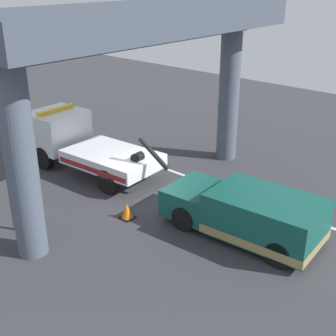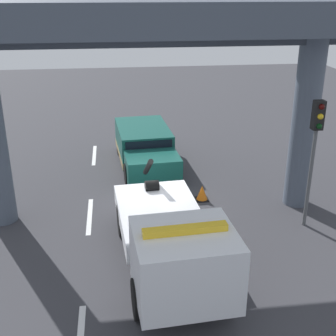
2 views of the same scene
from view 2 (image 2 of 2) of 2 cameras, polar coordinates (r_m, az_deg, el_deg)
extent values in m
cube|color=#38383D|center=(15.74, -1.60, -5.82)|extent=(60.00, 40.00, 0.10)
cube|color=silver|center=(21.16, -9.42, 1.65)|extent=(2.60, 0.16, 0.01)
cube|color=silver|center=(15.69, -10.01, -6.06)|extent=(2.60, 0.16, 0.01)
cube|color=white|center=(13.49, -1.11, -6.24)|extent=(3.99, 2.65, 0.55)
cube|color=white|center=(10.42, 2.14, -12.20)|extent=(2.20, 2.44, 1.65)
cube|color=black|center=(9.72, 3.01, -12.45)|extent=(0.21, 2.21, 0.66)
cube|color=maroon|center=(13.76, 3.87, -6.07)|extent=(3.64, 0.27, 0.20)
cylinder|color=black|center=(15.13, -2.58, 0.11)|extent=(1.42, 0.28, 1.07)
cylinder|color=black|center=(14.53, -2.07, -2.30)|extent=(0.39, 0.47, 0.36)
cube|color=yellow|center=(9.93, 2.22, -7.90)|extent=(0.37, 1.93, 0.16)
cylinder|color=black|center=(11.39, 7.12, -15.03)|extent=(1.02, 0.39, 1.00)
cylinder|color=black|center=(11.01, -3.68, -16.38)|extent=(1.02, 0.39, 1.00)
cylinder|color=black|center=(14.54, 2.43, -5.91)|extent=(1.02, 0.39, 1.00)
cylinder|color=black|center=(14.25, -5.79, -6.65)|extent=(1.02, 0.39, 1.00)
cube|color=#145147|center=(20.03, -3.21, 3.47)|extent=(3.60, 2.43, 1.35)
cube|color=#145147|center=(17.70, -2.01, 0.19)|extent=(1.87, 2.22, 0.95)
cube|color=black|center=(18.30, -2.46, 2.61)|extent=(0.19, 1.94, 0.59)
cube|color=#9E8451|center=(20.19, -3.18, 2.14)|extent=(3.62, 2.45, 0.28)
cylinder|color=black|center=(18.10, 0.92, -0.25)|extent=(0.86, 0.34, 0.84)
cylinder|color=black|center=(17.83, -5.13, -0.71)|extent=(0.86, 0.34, 0.84)
cylinder|color=black|center=(21.21, -0.98, 3.21)|extent=(0.86, 0.34, 0.84)
cylinder|color=black|center=(20.98, -6.15, 2.86)|extent=(0.86, 0.34, 0.84)
cylinder|color=#4C5666|center=(15.95, 17.10, 5.43)|extent=(0.90, 0.90, 6.01)
cube|color=#414956|center=(14.00, -1.94, 18.71)|extent=(3.60, 12.32, 0.97)
cube|color=#353C47|center=(14.06, -1.91, 16.00)|extent=(0.50, 11.92, 0.36)
cylinder|color=#515456|center=(14.89, 17.70, -1.36)|extent=(0.12, 0.12, 3.32)
cube|color=black|center=(14.22, 18.69, 6.44)|extent=(0.28, 0.32, 0.90)
sphere|color=#360605|center=(14.00, 19.11, 7.43)|extent=(0.18, 0.18, 0.18)
sphere|color=gold|center=(14.08, 18.96, 6.26)|extent=(0.18, 0.18, 0.18)
sphere|color=black|center=(14.16, 18.81, 5.09)|extent=(0.18, 0.18, 0.18)
cone|color=orange|center=(16.50, 4.39, -3.18)|extent=(0.43, 0.43, 0.57)
cube|color=black|center=(16.62, 4.36, -4.02)|extent=(0.48, 0.48, 0.03)
camera|label=1|loc=(27.76, 21.25, 22.17)|focal=48.28mm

